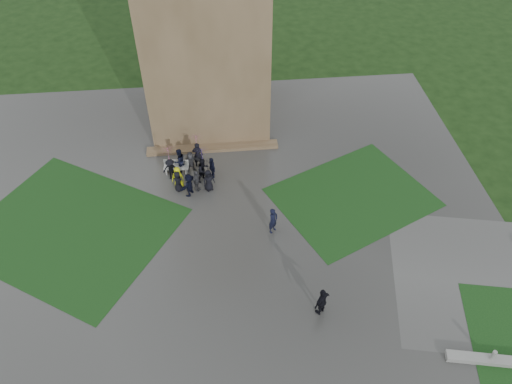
{
  "coord_description": "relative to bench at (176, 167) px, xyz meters",
  "views": [
    {
      "loc": [
        0.35,
        -16.39,
        21.82
      ],
      "look_at": [
        2.43,
        4.84,
        1.2
      ],
      "focal_mm": 35.0,
      "sensor_mm": 36.0,
      "label": 1
    }
  ],
  "objects": [
    {
      "name": "tower_plinth",
      "position": [
        2.42,
        2.18,
        -0.37
      ],
      "size": [
        9.0,
        0.8,
        0.22
      ],
      "primitive_type": "cube",
      "color": "brown",
      "rests_on": "plaza"
    },
    {
      "name": "pedestrian_mid",
      "position": [
        5.64,
        -5.69,
        0.39
      ],
      "size": [
        0.74,
        0.74,
        1.74
      ],
      "primitive_type": "imported",
      "rotation": [
        0.0,
        0.0,
        0.78
      ],
      "color": "black",
      "rests_on": "plaza"
    },
    {
      "name": "ground",
      "position": [
        2.42,
        -8.42,
        -0.5
      ],
      "size": [
        120.0,
        120.0,
        0.0
      ],
      "primitive_type": "plane",
      "color": "black"
    },
    {
      "name": "lawn_inset_left",
      "position": [
        -6.08,
        -4.42,
        -0.48
      ],
      "size": [
        14.1,
        13.46,
        0.01
      ],
      "primitive_type": "cube",
      "rotation": [
        0.0,
        0.0,
        -0.56
      ],
      "color": "#133613",
      "rests_on": "plaza"
    },
    {
      "name": "pedestrian_near",
      "position": [
        7.36,
        -11.33,
        0.42
      ],
      "size": [
        1.2,
        1.13,
        1.8
      ],
      "primitive_type": "imported",
      "rotation": [
        0.0,
        0.0,
        3.83
      ],
      "color": "black",
      "rests_on": "plaza"
    },
    {
      "name": "lawn_inset_right",
      "position": [
        10.92,
        -3.42,
        -0.48
      ],
      "size": [
        11.12,
        10.15,
        0.01
      ],
      "primitive_type": "cube",
      "rotation": [
        0.0,
        0.0,
        0.44
      ],
      "color": "#133613",
      "rests_on": "plaza"
    },
    {
      "name": "plaza",
      "position": [
        2.42,
        -6.42,
        -0.49
      ],
      "size": [
        34.0,
        34.0,
        0.02
      ],
      "primitive_type": "cube",
      "color": "#363533",
      "rests_on": "ground"
    },
    {
      "name": "bench",
      "position": [
        0.0,
        0.0,
        0.0
      ],
      "size": [
        1.66,
        0.68,
        0.93
      ],
      "rotation": [
        0.0,
        0.0,
        -0.11
      ],
      "color": "#B7B7B2",
      "rests_on": "plaza"
    },
    {
      "name": "visitor_cluster",
      "position": [
        1.03,
        -0.85,
        0.7
      ],
      "size": [
        3.55,
        3.93,
        2.58
      ],
      "color": "black",
      "rests_on": "plaza"
    }
  ]
}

